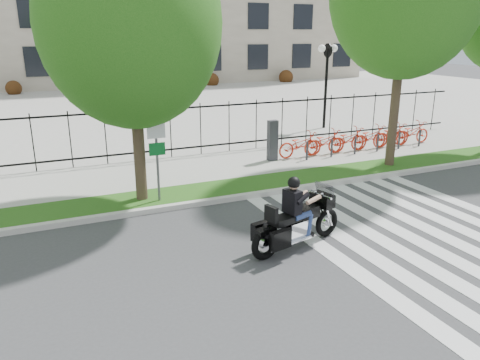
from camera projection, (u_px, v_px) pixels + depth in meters
name	position (u px, v px, depth m)	size (l,w,h in m)	color
ground	(241.00, 274.00, 9.52)	(120.00, 120.00, 0.00)	#3C3C3F
curb	(181.00, 206.00, 13.07)	(60.00, 0.20, 0.15)	beige
grass_verge	(173.00, 196.00, 13.81)	(60.00, 1.50, 0.15)	#214C13
sidewalk	(152.00, 174.00, 15.99)	(60.00, 3.50, 0.15)	#9C9B92
plaza	(89.00, 106.00, 31.29)	(80.00, 34.00, 0.10)	#9C9B92
crosswalk_stripes	(422.00, 234.00, 11.39)	(5.70, 8.00, 0.01)	silver
iron_fence	(139.00, 134.00, 17.19)	(30.00, 0.06, 2.00)	black
lamp_post_right	(327.00, 65.00, 22.91)	(1.06, 0.70, 4.25)	black
street_tree_1	(131.00, 23.00, 12.01)	(4.76, 4.76, 7.53)	#3B2A20
bike_share_station	(357.00, 138.00, 18.86)	(7.80, 0.86, 1.50)	#2D2D33
sign_pole_regulatory	(157.00, 146.00, 12.80)	(0.50, 0.09, 2.50)	#59595B
motorcycle_rider	(297.00, 219.00, 10.52)	(2.62, 1.13, 2.06)	black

